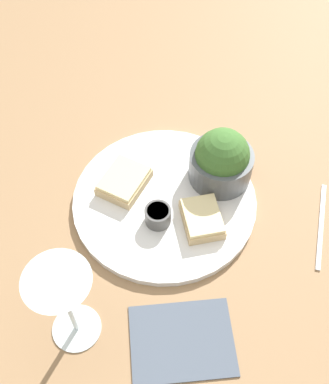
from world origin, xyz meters
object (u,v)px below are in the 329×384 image
object	(u,v)px
salad_bowl	(221,160)
cheese_toast_far	(202,219)
wine_glass	(63,297)
cheese_toast_near	(124,181)
napkin	(182,340)
fork	(321,225)
sauce_ramekin	(158,215)

from	to	relation	value
salad_bowl	cheese_toast_far	bearing A→B (deg)	-27.38
wine_glass	cheese_toast_far	bearing A→B (deg)	125.08
cheese_toast_near	cheese_toast_far	world-z (taller)	same
napkin	salad_bowl	bearing A→B (deg)	158.71
salad_bowl	fork	bearing A→B (deg)	52.66
wine_glass	napkin	distance (m)	0.20
salad_bowl	cheese_toast_near	distance (m)	0.18
salad_bowl	cheese_toast_far	xyz separation A→B (m)	(0.10, -0.05, -0.03)
cheese_toast_near	wine_glass	bearing A→B (deg)	-20.64
salad_bowl	wine_glass	world-z (taller)	wine_glass
napkin	fork	distance (m)	0.32
sauce_ramekin	napkin	bearing A→B (deg)	2.99
wine_glass	sauce_ramekin	bearing A→B (deg)	139.08
cheese_toast_near	napkin	bearing A→B (deg)	12.07
cheese_toast_far	fork	distance (m)	0.21
salad_bowl	sauce_ramekin	bearing A→B (deg)	-56.49
sauce_ramekin	fork	xyz separation A→B (m)	(0.04, 0.28, -0.03)
salad_bowl	cheese_toast_far	distance (m)	0.11
salad_bowl	cheese_toast_near	xyz separation A→B (m)	(-0.00, -0.18, -0.03)
salad_bowl	sauce_ramekin	distance (m)	0.15
cheese_toast_near	fork	world-z (taller)	cheese_toast_near
cheese_toast_far	cheese_toast_near	bearing A→B (deg)	-127.52
sauce_ramekin	napkin	distance (m)	0.21
sauce_ramekin	napkin	world-z (taller)	sauce_ramekin
sauce_ramekin	wine_glass	size ratio (longest dim) A/B	0.26
sauce_ramekin	salad_bowl	bearing A→B (deg)	123.51
cheese_toast_near	napkin	size ratio (longest dim) A/B	0.71
cheese_toast_far	fork	size ratio (longest dim) A/B	0.51
napkin	cheese_toast_far	bearing A→B (deg)	161.91
cheese_toast_near	cheese_toast_far	xyz separation A→B (m)	(0.10, 0.13, 0.00)
wine_glass	napkin	world-z (taller)	wine_glass
wine_glass	napkin	xyz separation A→B (m)	(0.04, 0.16, -0.12)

